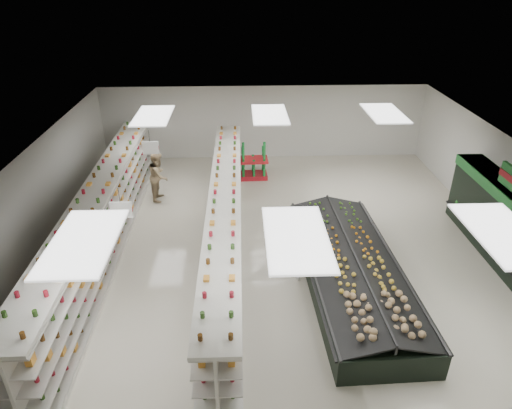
{
  "coord_description": "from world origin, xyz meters",
  "views": [
    {
      "loc": [
        -1.04,
        -11.31,
        7.75
      ],
      "look_at": [
        -0.59,
        0.87,
        1.31
      ],
      "focal_mm": 32.0,
      "sensor_mm": 36.0,
      "label": 1
    }
  ],
  "objects_px": {
    "gondola_left": "(103,225)",
    "shopper_background": "(159,176)",
    "gondola_center": "(226,228)",
    "soda_endcap": "(253,161)",
    "produce_island": "(352,269)",
    "shopper_main": "(305,251)"
  },
  "relations": [
    {
      "from": "gondola_left",
      "to": "shopper_background",
      "type": "height_order",
      "value": "gondola_left"
    },
    {
      "from": "gondola_center",
      "to": "shopper_background",
      "type": "xyz_separation_m",
      "value": [
        -2.52,
        3.86,
        -0.03
      ]
    },
    {
      "from": "soda_endcap",
      "to": "gondola_center",
      "type": "bearing_deg",
      "value": -99.92
    },
    {
      "from": "soda_endcap",
      "to": "shopper_background",
      "type": "height_order",
      "value": "shopper_background"
    },
    {
      "from": "soda_endcap",
      "to": "shopper_background",
      "type": "bearing_deg",
      "value": -153.34
    },
    {
      "from": "produce_island",
      "to": "soda_endcap",
      "type": "distance_m",
      "value": 7.48
    },
    {
      "from": "produce_island",
      "to": "shopper_main",
      "type": "bearing_deg",
      "value": 168.73
    },
    {
      "from": "gondola_center",
      "to": "shopper_main",
      "type": "height_order",
      "value": "gondola_center"
    },
    {
      "from": "shopper_background",
      "to": "gondola_left",
      "type": "bearing_deg",
      "value": 166.64
    },
    {
      "from": "soda_endcap",
      "to": "gondola_left",
      "type": "bearing_deg",
      "value": -130.64
    },
    {
      "from": "produce_island",
      "to": "soda_endcap",
      "type": "xyz_separation_m",
      "value": [
        -2.43,
        7.07,
        0.25
      ]
    },
    {
      "from": "gondola_center",
      "to": "produce_island",
      "type": "height_order",
      "value": "gondola_center"
    },
    {
      "from": "shopper_background",
      "to": "gondola_center",
      "type": "bearing_deg",
      "value": -143.35
    },
    {
      "from": "gondola_left",
      "to": "produce_island",
      "type": "relative_size",
      "value": 1.8
    },
    {
      "from": "soda_endcap",
      "to": "shopper_main",
      "type": "distance_m",
      "value": 6.93
    },
    {
      "from": "gondola_left",
      "to": "soda_endcap",
      "type": "height_order",
      "value": "gondola_left"
    },
    {
      "from": "soda_endcap",
      "to": "shopper_main",
      "type": "xyz_separation_m",
      "value": [
        1.18,
        -6.82,
        0.18
      ]
    },
    {
      "from": "gondola_left",
      "to": "gondola_center",
      "type": "xyz_separation_m",
      "value": [
        3.61,
        -0.27,
        -0.03
      ]
    },
    {
      "from": "gondola_left",
      "to": "shopper_main",
      "type": "distance_m",
      "value": 5.96
    },
    {
      "from": "produce_island",
      "to": "shopper_background",
      "type": "distance_m",
      "value": 7.98
    },
    {
      "from": "gondola_left",
      "to": "soda_endcap",
      "type": "relative_size",
      "value": 8.41
    },
    {
      "from": "gondola_center",
      "to": "soda_endcap",
      "type": "height_order",
      "value": "gondola_center"
    }
  ]
}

